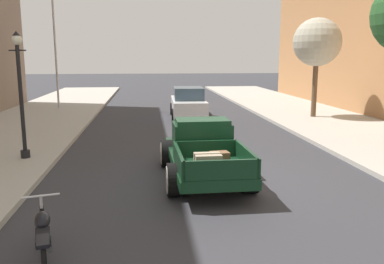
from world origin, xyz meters
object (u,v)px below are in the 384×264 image
at_px(motorcycle_parked, 43,235).
at_px(car_background_white, 188,104).
at_px(street_lamp_near, 20,86).
at_px(street_tree_second, 317,43).
at_px(flagpole, 57,14).
at_px(hotrod_truck_dark_green, 202,149).

distance_m(motorcycle_parked, car_background_white, 15.81).
bearing_deg(street_lamp_near, motorcycle_parked, -71.98).
relative_size(motorcycle_parked, street_tree_second, 0.41).
bearing_deg(flagpole, car_background_white, -28.40).
bearing_deg(motorcycle_parked, flagpole, 100.29).
bearing_deg(hotrod_truck_dark_green, street_lamp_near, 159.13).
height_order(hotrod_truck_dark_green, flagpole, flagpole).
bearing_deg(car_background_white, hotrod_truck_dark_green, -93.80).
xyz_separation_m(street_lamp_near, flagpole, (-1.40, 12.84, 3.39)).
bearing_deg(car_background_white, flagpole, 151.60).
bearing_deg(flagpole, motorcycle_parked, -79.71).
xyz_separation_m(street_lamp_near, street_tree_second, (12.51, 7.56, 1.57)).
relative_size(hotrod_truck_dark_green, car_background_white, 1.14).
xyz_separation_m(hotrod_truck_dark_green, street_tree_second, (7.22, 9.58, 3.20)).
bearing_deg(street_tree_second, hotrod_truck_dark_green, -127.02).
distance_m(hotrod_truck_dark_green, street_lamp_near, 5.89).
bearing_deg(street_lamp_near, flagpole, 96.22).
relative_size(hotrod_truck_dark_green, flagpole, 0.54).
distance_m(motorcycle_parked, flagpole, 20.34).
bearing_deg(street_lamp_near, car_background_white, 55.78).
height_order(motorcycle_parked, street_lamp_near, street_lamp_near).
distance_m(hotrod_truck_dark_green, street_tree_second, 12.42).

